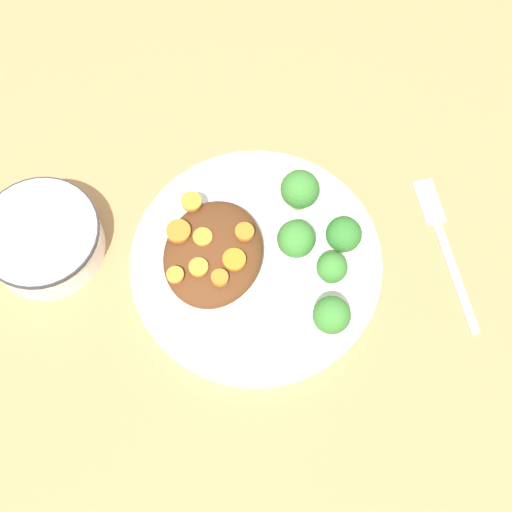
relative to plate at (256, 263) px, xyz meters
name	(u,v)px	position (x,y,z in m)	size (l,w,h in m)	color
ground_plane	(256,266)	(0.00, 0.00, -0.01)	(4.00, 4.00, 0.00)	tan
plate	(256,263)	(0.00, 0.00, 0.00)	(0.29, 0.29, 0.02)	white
dip_bowl	(43,238)	(0.04, -0.24, 0.02)	(0.13, 0.13, 0.05)	white
stew_mound	(213,254)	(0.01, -0.05, 0.02)	(0.13, 0.11, 0.03)	#5B3319
broccoli_floret_0	(344,235)	(-0.04, 0.09, 0.04)	(0.04, 0.04, 0.05)	#759E51
broccoli_floret_1	(332,316)	(0.05, 0.09, 0.04)	(0.04, 0.04, 0.05)	#759E51
broccoli_floret_2	(296,239)	(-0.02, 0.04, 0.04)	(0.04, 0.04, 0.06)	#759E51
broccoli_floret_3	(331,270)	(0.00, 0.08, 0.03)	(0.03, 0.03, 0.05)	#7FA85B
broccoli_floret_4	(300,190)	(-0.08, 0.03, 0.04)	(0.04, 0.04, 0.06)	#759E51
carrot_slice_0	(204,234)	(0.00, -0.06, 0.04)	(0.02, 0.02, 0.00)	orange
carrot_slice_1	(179,231)	(0.00, -0.09, 0.04)	(0.03, 0.03, 0.01)	orange
carrot_slice_2	(191,201)	(-0.04, -0.08, 0.04)	(0.02, 0.02, 0.00)	orange
carrot_slice_3	(245,232)	(-0.02, -0.02, 0.04)	(0.02, 0.02, 0.01)	orange
carrot_slice_4	(199,267)	(0.04, -0.05, 0.04)	(0.02, 0.02, 0.01)	orange
carrot_slice_5	(220,278)	(0.04, -0.03, 0.04)	(0.02, 0.02, 0.01)	orange
carrot_slice_6	(234,260)	(0.02, -0.02, 0.04)	(0.03, 0.03, 0.01)	orange
carrot_slice_7	(175,275)	(0.05, -0.08, 0.04)	(0.02, 0.02, 0.00)	orange
fork	(442,238)	(-0.08, 0.20, -0.01)	(0.18, 0.10, 0.01)	#BDBDBD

